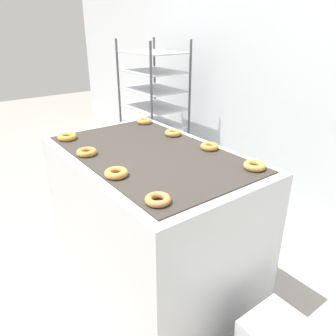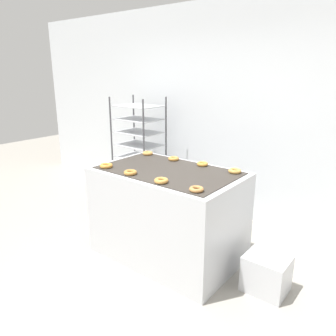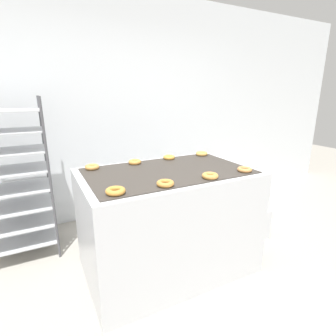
% 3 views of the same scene
% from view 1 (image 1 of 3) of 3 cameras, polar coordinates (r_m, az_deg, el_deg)
% --- Properties ---
extents(ground_plane, '(14.00, 14.00, 0.00)m').
position_cam_1_polar(ground_plane, '(2.41, -18.29, -23.33)').
color(ground_plane, '#9E998E').
extents(wall_back, '(8.00, 0.05, 2.80)m').
position_cam_1_polar(wall_back, '(3.00, 20.53, 16.31)').
color(wall_back, silver).
rests_on(wall_back, ground_plane).
extents(fryer_machine, '(1.48, 0.93, 0.97)m').
position_cam_1_polar(fryer_machine, '(2.32, -3.00, -8.41)').
color(fryer_machine, silver).
rests_on(fryer_machine, ground_plane).
extents(baking_rack_cart, '(0.65, 0.49, 1.58)m').
position_cam_1_polar(baking_rack_cart, '(3.59, -2.51, 9.07)').
color(baking_rack_cart, '#4C4C51').
rests_on(baking_rack_cart, ground_plane).
extents(donut_near_left, '(0.13, 0.13, 0.04)m').
position_cam_1_polar(donut_near_left, '(2.44, -17.15, 5.21)').
color(donut_near_left, '#CE8A37').
rests_on(donut_near_left, fryer_machine).
extents(donut_near_midleft, '(0.13, 0.13, 0.04)m').
position_cam_1_polar(donut_near_midleft, '(2.12, -13.98, 2.72)').
color(donut_near_midleft, '#C1833A').
rests_on(donut_near_midleft, fryer_machine).
extents(donut_near_midright, '(0.13, 0.13, 0.04)m').
position_cam_1_polar(donut_near_midright, '(1.78, -9.00, -0.86)').
color(donut_near_midright, '#CA8C41').
rests_on(donut_near_midright, fryer_machine).
extents(donut_near_right, '(0.12, 0.12, 0.03)m').
position_cam_1_polar(donut_near_right, '(1.51, -1.79, -5.51)').
color(donut_near_right, '#C08346').
rests_on(donut_near_right, fryer_machine).
extents(donut_far_left, '(0.12, 0.12, 0.04)m').
position_cam_1_polar(donut_far_left, '(2.73, -4.14, 8.16)').
color(donut_far_left, '#CE9046').
rests_on(donut_far_left, fryer_machine).
extents(donut_far_midleft, '(0.12, 0.12, 0.04)m').
position_cam_1_polar(donut_far_midleft, '(2.42, 0.86, 6.12)').
color(donut_far_midleft, '#CD8D3F').
rests_on(donut_far_midleft, fryer_machine).
extents(donut_far_midright, '(0.12, 0.12, 0.04)m').
position_cam_1_polar(donut_far_midright, '(2.17, 7.23, 3.74)').
color(donut_far_midright, gold).
rests_on(donut_far_midright, fryer_machine).
extents(donut_far_right, '(0.13, 0.13, 0.04)m').
position_cam_1_polar(donut_far_right, '(1.92, 14.83, 0.39)').
color(donut_far_right, gold).
rests_on(donut_far_right, fryer_machine).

